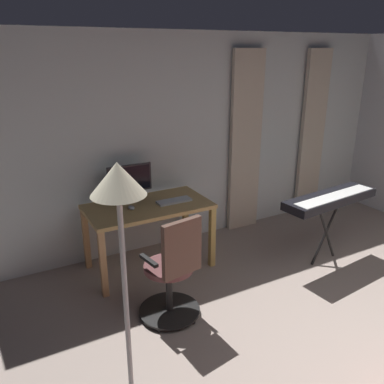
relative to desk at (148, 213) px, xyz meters
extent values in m
cube|color=silver|center=(-1.02, -0.51, 0.61)|extent=(5.41, 0.10, 2.50)
cube|color=beige|center=(-2.68, -0.40, 0.52)|extent=(0.40, 0.06, 2.31)
cube|color=beige|center=(-1.53, -0.40, 0.52)|extent=(0.45, 0.06, 2.31)
cube|color=tan|center=(0.00, 0.00, 0.08)|extent=(1.30, 0.71, 0.04)
cube|color=tan|center=(-0.61, 0.32, -0.29)|extent=(0.06, 0.06, 0.70)
cube|color=tan|center=(0.61, 0.32, -0.29)|extent=(0.06, 0.06, 0.70)
cube|color=tan|center=(-0.61, -0.32, -0.29)|extent=(0.06, 0.06, 0.70)
cube|color=tan|center=(0.61, -0.32, -0.29)|extent=(0.06, 0.06, 0.70)
cylinder|color=black|center=(0.18, 0.88, -0.60)|extent=(0.56, 0.56, 0.02)
sphere|color=black|center=(-0.07, 0.84, -0.61)|extent=(0.05, 0.05, 0.05)
sphere|color=black|center=(0.14, 0.63, -0.61)|extent=(0.05, 0.05, 0.05)
sphere|color=black|center=(0.41, 0.77, -0.61)|extent=(0.05, 0.05, 0.05)
sphere|color=black|center=(0.36, 1.06, -0.61)|extent=(0.05, 0.05, 0.05)
sphere|color=black|center=(0.06, 1.11, -0.61)|extent=(0.05, 0.05, 0.05)
cylinder|color=black|center=(0.18, 0.88, -0.39)|extent=(0.06, 0.06, 0.43)
cylinder|color=#572E2F|center=(0.18, 0.88, -0.15)|extent=(0.51, 0.51, 0.05)
cube|color=brown|center=(0.15, 1.08, 0.12)|extent=(0.38, 0.11, 0.49)
cube|color=black|center=(0.38, 0.91, -0.01)|extent=(0.08, 0.24, 0.03)
cube|color=black|center=(-0.01, 0.85, -0.01)|extent=(0.08, 0.24, 0.03)
cylinder|color=#232328|center=(0.10, -0.24, 0.10)|extent=(0.18, 0.18, 0.01)
cylinder|color=#232328|center=(0.10, -0.24, 0.15)|extent=(0.04, 0.04, 0.08)
cube|color=#232328|center=(0.10, -0.24, 0.34)|extent=(0.49, 0.03, 0.30)
cube|color=black|center=(0.10, -0.22, 0.34)|extent=(0.45, 0.01, 0.27)
cube|color=#B7BCC1|center=(-0.28, 0.06, 0.11)|extent=(0.38, 0.14, 0.02)
ellipsoid|color=#B7BCC1|center=(0.20, 0.03, 0.12)|extent=(0.06, 0.10, 0.04)
cylinder|color=black|center=(-1.80, 0.84, -0.28)|extent=(0.40, 0.07, 0.72)
cylinder|color=black|center=(-1.80, 0.84, -0.28)|extent=(0.40, 0.07, 0.72)
cube|color=black|center=(-1.80, 0.84, 0.12)|extent=(1.23, 0.44, 0.09)
cube|color=white|center=(-1.80, 0.89, 0.17)|extent=(1.12, 0.28, 0.01)
cylinder|color=#A5A5A8|center=(0.89, 1.83, 0.16)|extent=(0.03, 0.03, 1.60)
cone|color=beige|center=(0.89, 1.83, 1.05)|extent=(0.29, 0.29, 0.17)
camera|label=1|loc=(1.48, 3.68, 1.66)|focal=37.35mm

